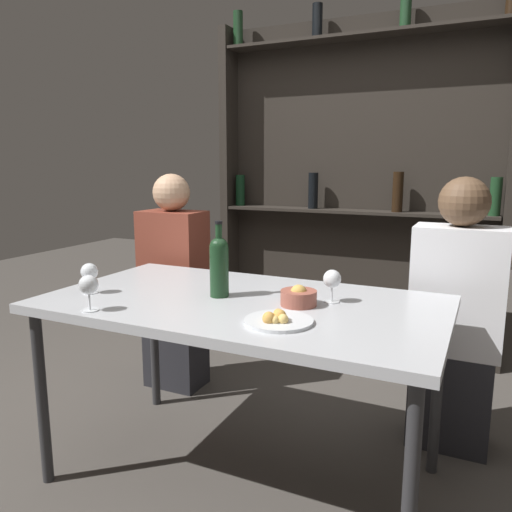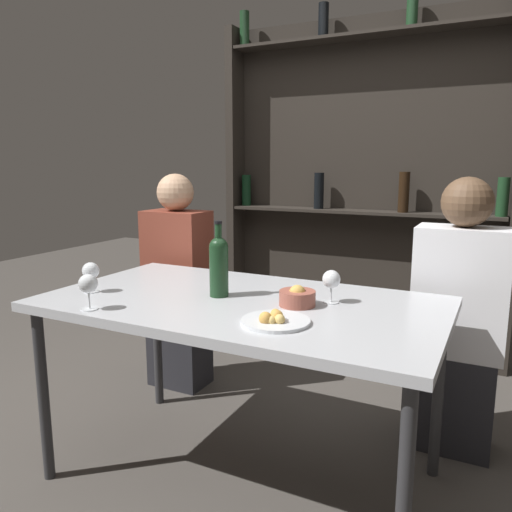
% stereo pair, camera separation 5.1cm
% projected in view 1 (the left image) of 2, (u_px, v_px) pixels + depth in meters
% --- Properties ---
extents(ground_plane, '(10.00, 10.00, 0.00)m').
position_uv_depth(ground_plane, '(243.00, 475.00, 2.06)').
color(ground_plane, '#47423D').
extents(dining_table, '(1.53, 0.85, 0.75)m').
position_uv_depth(dining_table, '(242.00, 314.00, 1.94)').
color(dining_table, '#B7BABF').
rests_on(dining_table, ground_plane).
extents(wine_rack_wall, '(1.95, 0.21, 2.31)m').
position_uv_depth(wine_rack_wall, '(356.00, 179.00, 3.38)').
color(wine_rack_wall, '#28231E').
rests_on(wine_rack_wall, ground_plane).
extents(wine_bottle, '(0.08, 0.08, 0.30)m').
position_uv_depth(wine_bottle, '(219.00, 264.00, 1.95)').
color(wine_bottle, '#19381E').
rests_on(wine_bottle, dining_table).
extents(wine_glass_0, '(0.07, 0.07, 0.13)m').
position_uv_depth(wine_glass_0, '(89.00, 286.00, 1.76)').
color(wine_glass_0, silver).
rests_on(wine_glass_0, dining_table).
extents(wine_glass_1, '(0.07, 0.07, 0.12)m').
position_uv_depth(wine_glass_1, '(89.00, 273.00, 2.01)').
color(wine_glass_1, silver).
rests_on(wine_glass_1, dining_table).
extents(wine_glass_2, '(0.07, 0.07, 0.13)m').
position_uv_depth(wine_glass_2, '(332.00, 280.00, 1.88)').
color(wine_glass_2, silver).
rests_on(wine_glass_2, dining_table).
extents(food_plate_0, '(0.23, 0.23, 0.05)m').
position_uv_depth(food_plate_0, '(278.00, 320.00, 1.64)').
color(food_plate_0, silver).
rests_on(food_plate_0, dining_table).
extents(snack_bowl, '(0.13, 0.13, 0.08)m').
position_uv_depth(snack_bowl, '(299.00, 297.00, 1.84)').
color(snack_bowl, '#995142').
rests_on(snack_bowl, dining_table).
extents(seated_person_left, '(0.35, 0.22, 1.22)m').
position_uv_depth(seated_person_left, '(174.00, 288.00, 2.82)').
color(seated_person_left, '#26262B').
rests_on(seated_person_left, ground_plane).
extents(seated_person_right, '(0.38, 0.22, 1.22)m').
position_uv_depth(seated_person_right, '(455.00, 323.00, 2.20)').
color(seated_person_right, '#26262B').
rests_on(seated_person_right, ground_plane).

